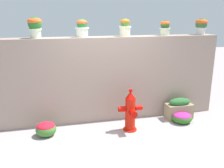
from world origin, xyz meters
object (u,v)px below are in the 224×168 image
object	(u,v)px
potted_plant_3	(125,27)
potted_plant_4	(165,27)
potted_plant_1	(35,25)
fire_hydrant	(130,112)
potted_plant_2	(82,27)
potted_plant_5	(201,25)
planter_box	(179,109)
flower_bush_right	(182,117)
flower_bush_left	(46,129)

from	to	relation	value
potted_plant_3	potted_plant_4	size ratio (longest dim) A/B	1.14
potted_plant_1	fire_hydrant	bearing A→B (deg)	-23.14
potted_plant_4	fire_hydrant	size ratio (longest dim) A/B	0.37
potted_plant_1	potted_plant_2	world-z (taller)	potted_plant_1
potted_plant_2	potted_plant_5	size ratio (longest dim) A/B	0.99
planter_box	flower_bush_right	bearing A→B (deg)	-99.59
potted_plant_3	fire_hydrant	world-z (taller)	potted_plant_3
potted_plant_1	planter_box	size ratio (longest dim) A/B	0.69
potted_plant_5	flower_bush_right	bearing A→B (deg)	-135.32
potted_plant_3	potted_plant_5	size ratio (longest dim) A/B	1.01
potted_plant_4	flower_bush_right	bearing A→B (deg)	-73.44
fire_hydrant	flower_bush_left	bearing A→B (deg)	174.62
potted_plant_4	potted_plant_5	world-z (taller)	potted_plant_5
planter_box	potted_plant_1	bearing A→B (deg)	171.93
potted_plant_1	planter_box	xyz separation A→B (m)	(3.15, -0.45, -1.94)
potted_plant_4	planter_box	world-z (taller)	potted_plant_4
potted_plant_2	potted_plant_3	size ratio (longest dim) A/B	0.99
flower_bush_left	potted_plant_5	bearing A→B (deg)	9.95
flower_bush_left	flower_bush_right	bearing A→B (deg)	-1.14
potted_plant_4	flower_bush_left	world-z (taller)	potted_plant_4
potted_plant_3	planter_box	distance (m)	2.30
potted_plant_2	potted_plant_5	bearing A→B (deg)	0.12
potted_plant_5	potted_plant_4	bearing A→B (deg)	179.76
potted_plant_5	flower_bush_right	xyz separation A→B (m)	(-0.73, -0.72, -2.03)
potted_plant_2	flower_bush_right	xyz separation A→B (m)	(2.15, -0.71, -2.00)
potted_plant_4	flower_bush_right	distance (m)	2.12
fire_hydrant	flower_bush_right	distance (m)	1.32
potted_plant_1	potted_plant_5	xyz separation A→B (m)	(3.84, 0.04, -0.03)
flower_bush_right	planter_box	xyz separation A→B (m)	(0.04, 0.23, 0.12)
potted_plant_1	flower_bush_left	xyz separation A→B (m)	(0.09, -0.62, -2.03)
potted_plant_3	planter_box	bearing A→B (deg)	-20.60
potted_plant_3	fire_hydrant	size ratio (longest dim) A/B	0.42
fire_hydrant	flower_bush_left	xyz separation A→B (m)	(-1.74, 0.16, -0.27)
potted_plant_4	flower_bush_left	xyz separation A→B (m)	(-2.81, -0.66, -1.95)
flower_bush_left	potted_plant_1	bearing A→B (deg)	98.00
potted_plant_4	fire_hydrant	bearing A→B (deg)	-142.18
flower_bush_left	potted_plant_3	bearing A→B (deg)	19.07
fire_hydrant	potted_plant_3	bearing A→B (deg)	83.60
potted_plant_1	potted_plant_2	xyz separation A→B (m)	(0.97, 0.03, -0.05)
potted_plant_4	potted_plant_1	bearing A→B (deg)	-179.14
potted_plant_2	planter_box	size ratio (longest dim) A/B	0.61
potted_plant_1	potted_plant_4	xyz separation A→B (m)	(2.90, 0.04, -0.07)
flower_bush_left	planter_box	size ratio (longest dim) A/B	0.67
potted_plant_4	fire_hydrant	distance (m)	2.16
flower_bush_right	fire_hydrant	bearing A→B (deg)	-175.34
potted_plant_2	potted_plant_3	xyz separation A→B (m)	(0.96, -0.02, 0.00)
potted_plant_2	planter_box	world-z (taller)	potted_plant_2
planter_box	potted_plant_4	bearing A→B (deg)	117.40
potted_plant_5	planter_box	bearing A→B (deg)	-144.72
fire_hydrant	flower_bush_left	distance (m)	1.77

